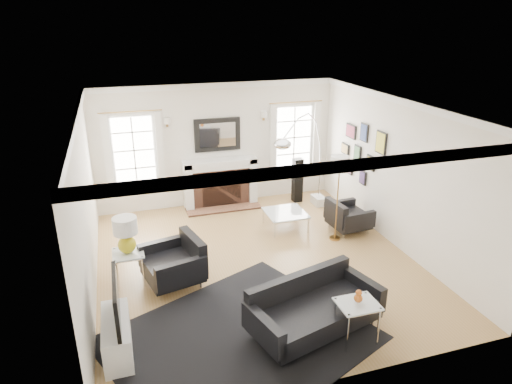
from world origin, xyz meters
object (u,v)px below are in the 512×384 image
object	(u,v)px
sofa	(312,308)
armchair_right	(347,217)
armchair_left	(176,263)
arc_floor_lamp	(303,162)
fireplace	(221,183)
coffee_table	(285,214)
gourd_lamp	(126,233)

from	to	relation	value
sofa	armchair_right	bearing A→B (deg)	53.92
armchair_left	arc_floor_lamp	world-z (taller)	arc_floor_lamp
sofa	arc_floor_lamp	xyz separation A→B (m)	(1.32, 3.56, 0.95)
fireplace	coffee_table	size ratio (longest dim) A/B	2.12
arc_floor_lamp	coffee_table	bearing A→B (deg)	-143.77
sofa	coffee_table	distance (m)	3.29
fireplace	armchair_left	xyz separation A→B (m)	(-1.47, -3.04, -0.18)
coffee_table	arc_floor_lamp	size ratio (longest dim) A/B	0.34
gourd_lamp	arc_floor_lamp	distance (m)	4.03
sofa	gourd_lamp	xyz separation A→B (m)	(-2.38, 2.02, 0.57)
armchair_left	armchair_right	world-z (taller)	armchair_left
fireplace	armchair_left	world-z (taller)	fireplace
gourd_lamp	arc_floor_lamp	world-z (taller)	arc_floor_lamp
sofa	fireplace	bearing A→B (deg)	92.17
sofa	armchair_right	distance (m)	3.33
fireplace	coffee_table	xyz separation A→B (m)	(1.00, -1.61, -0.22)
sofa	gourd_lamp	size ratio (longest dim) A/B	3.29
fireplace	coffee_table	bearing A→B (deg)	-58.20
coffee_table	arc_floor_lamp	xyz separation A→B (m)	(0.51, 0.37, 0.96)
sofa	armchair_right	size ratio (longest dim) A/B	2.32
armchair_right	gourd_lamp	bearing A→B (deg)	-171.23
fireplace	sofa	size ratio (longest dim) A/B	0.83
armchair_right	sofa	bearing A→B (deg)	-126.08
fireplace	sofa	bearing A→B (deg)	-87.83
armchair_left	arc_floor_lamp	xyz separation A→B (m)	(2.97, 1.81, 0.92)
sofa	gourd_lamp	bearing A→B (deg)	139.66
armchair_right	coffee_table	xyz separation A→B (m)	(-1.15, 0.50, 0.02)
armchair_left	armchair_right	size ratio (longest dim) A/B	1.29
coffee_table	armchair_right	bearing A→B (deg)	-23.50
sofa	armchair_right	world-z (taller)	sofa
armchair_right	coffee_table	size ratio (longest dim) A/B	1.10
sofa	coffee_table	xyz separation A→B (m)	(0.81, 3.19, -0.01)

